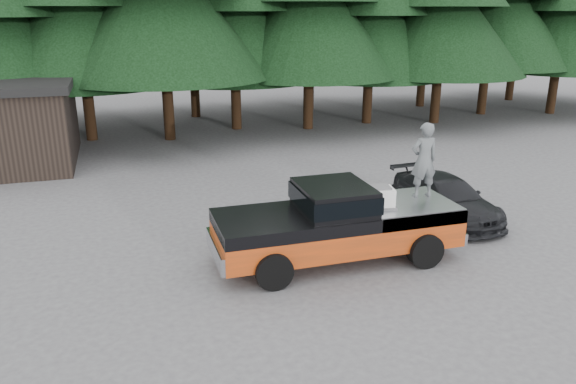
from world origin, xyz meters
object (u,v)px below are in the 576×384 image
object	(u,v)px
pickup_truck	(337,234)
man_on_bed	(424,160)
parked_car	(446,198)
air_compressor	(379,198)

from	to	relation	value
pickup_truck	man_on_bed	bearing A→B (deg)	5.41
parked_car	air_compressor	bearing A→B (deg)	-151.73
pickup_truck	air_compressor	world-z (taller)	air_compressor
parked_car	man_on_bed	bearing A→B (deg)	-142.41
air_compressor	pickup_truck	bearing A→B (deg)	178.94
pickup_truck	man_on_bed	xyz separation A→B (m)	(2.35, 0.22, 1.61)
pickup_truck	man_on_bed	world-z (taller)	man_on_bed
pickup_truck	parked_car	xyz separation A→B (m)	(4.13, 1.80, -0.07)
pickup_truck	air_compressor	bearing A→B (deg)	-10.85
man_on_bed	parked_car	distance (m)	2.91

